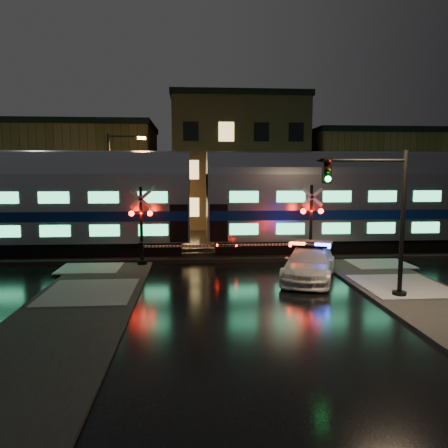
{
  "coord_description": "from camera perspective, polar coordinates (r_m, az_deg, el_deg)",
  "views": [
    {
      "loc": [
        -2.37,
        -20.44,
        4.85
      ],
      "look_at": [
        -0.67,
        2.5,
        2.2
      ],
      "focal_mm": 35.0,
      "sensor_mm": 36.0,
      "label": 1
    }
  ],
  "objects": [
    {
      "name": "ground",
      "position": [
        21.14,
        2.32,
        -6.7
      ],
      "size": [
        120.0,
        120.0,
        0.0
      ],
      "primitive_type": "plane",
      "color": "black",
      "rests_on": "ground"
    },
    {
      "name": "ballast",
      "position": [
        25.99,
        1.06,
        -3.92
      ],
      "size": [
        90.0,
        4.2,
        0.24
      ],
      "primitive_type": "cube",
      "color": "black",
      "rests_on": "ground"
    },
    {
      "name": "sidewalk_left",
      "position": [
        15.77,
        -19.63,
        -11.5
      ],
      "size": [
        4.0,
        20.0,
        0.12
      ],
      "primitive_type": "cube",
      "color": "#2D2D2D",
      "rests_on": "ground"
    },
    {
      "name": "sidewalk_right",
      "position": [
        17.61,
        26.63,
        -9.92
      ],
      "size": [
        4.0,
        20.0,
        0.12
      ],
      "primitive_type": "cube",
      "color": "#2D2D2D",
      "rests_on": "ground"
    },
    {
      "name": "building_left",
      "position": [
        43.76,
        -18.4,
        5.77
      ],
      "size": [
        14.0,
        10.0,
        9.0
      ],
      "primitive_type": "cube",
      "color": "brown",
      "rests_on": "ground"
    },
    {
      "name": "building_mid",
      "position": [
        43.17,
        1.58,
        7.76
      ],
      "size": [
        12.0,
        11.0,
        11.5
      ],
      "primitive_type": "cube",
      "color": "brown",
      "rests_on": "ground"
    },
    {
      "name": "building_right",
      "position": [
        45.86,
        18.1,
        5.49
      ],
      "size": [
        12.0,
        10.0,
        8.5
      ],
      "primitive_type": "cube",
      "color": "brown",
      "rests_on": "ground"
    },
    {
      "name": "train",
      "position": [
        25.48,
        -3.37,
        3.26
      ],
      "size": [
        51.0,
        3.12,
        5.92
      ],
      "color": "black",
      "rests_on": "ballast"
    },
    {
      "name": "police_car",
      "position": [
        20.48,
        11.09,
        -5.03
      ],
      "size": [
        3.89,
        5.7,
        1.7
      ],
      "rotation": [
        0.0,
        0.0,
        -0.36
      ],
      "color": "white",
      "rests_on": "ground"
    },
    {
      "name": "crossing_signal_right",
      "position": [
        23.74,
        10.49,
        -1.0
      ],
      "size": [
        6.02,
        0.67,
        4.26
      ],
      "color": "black",
      "rests_on": "ground"
    },
    {
      "name": "crossing_signal_left",
      "position": [
        23.08,
        -9.87,
        -1.3
      ],
      "size": [
        5.9,
        0.66,
        4.18
      ],
      "color": "black",
      "rests_on": "ground"
    },
    {
      "name": "traffic_light",
      "position": [
        17.62,
        19.74,
        0.32
      ],
      "size": [
        3.71,
        0.68,
        5.74
      ],
      "rotation": [
        0.0,
        0.0,
        0.15
      ],
      "color": "black",
      "rests_on": "ground"
    },
    {
      "name": "streetlight",
      "position": [
        29.89,
        -14.22,
        5.33
      ],
      "size": [
        2.5,
        0.26,
        7.47
      ],
      "color": "black",
      "rests_on": "ground"
    }
  ]
}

